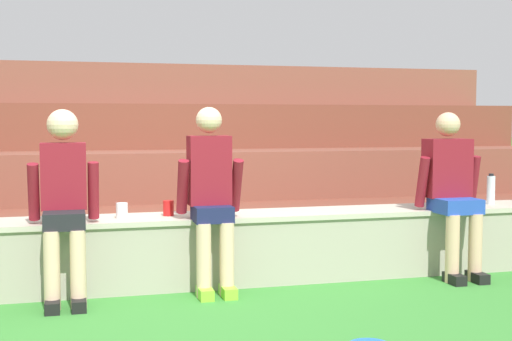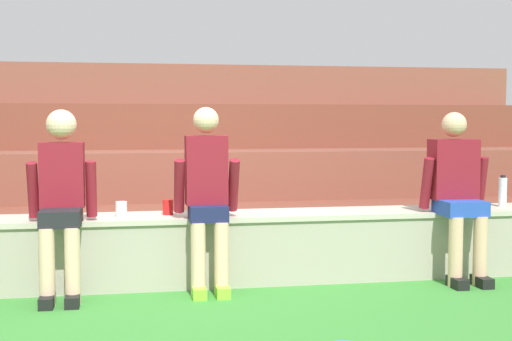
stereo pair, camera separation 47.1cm
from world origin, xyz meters
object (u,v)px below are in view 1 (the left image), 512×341
object	(u,v)px
person_right_of_center	(452,188)
water_bottle_near_right	(491,190)
plastic_cup_right_end	(122,211)
person_center	(211,194)
plastic_cup_left_end	(168,208)
person_left_of_center	(64,198)

from	to	relation	value
person_right_of_center	water_bottle_near_right	size ratio (longest dim) A/B	5.00
water_bottle_near_right	plastic_cup_right_end	distance (m)	3.25
person_center	water_bottle_near_right	world-z (taller)	person_center
water_bottle_near_right	plastic_cup_left_end	bearing A→B (deg)	179.94
water_bottle_near_right	plastic_cup_right_end	size ratio (longest dim) A/B	2.31
water_bottle_near_right	person_right_of_center	bearing A→B (deg)	-151.84
person_left_of_center	person_right_of_center	distance (m)	3.10
plastic_cup_right_end	plastic_cup_left_end	bearing A→B (deg)	8.36
water_bottle_near_right	person_left_of_center	bearing A→B (deg)	-175.33
plastic_cup_left_end	water_bottle_near_right	bearing A→B (deg)	-0.06
person_right_of_center	plastic_cup_right_end	distance (m)	2.69
person_left_of_center	person_center	distance (m)	1.07
person_right_of_center	plastic_cup_right_end	world-z (taller)	person_right_of_center
plastic_cup_left_end	person_right_of_center	bearing A→B (deg)	-7.63
person_left_of_center	plastic_cup_left_end	bearing A→B (deg)	21.06
person_left_of_center	person_right_of_center	bearing A→B (deg)	-0.12
person_left_of_center	plastic_cup_right_end	size ratio (longest dim) A/B	11.66
plastic_cup_left_end	person_left_of_center	bearing A→B (deg)	-158.94
person_left_of_center	person_center	bearing A→B (deg)	0.55
person_left_of_center	water_bottle_near_right	xyz separation A→B (m)	(3.68, 0.30, -0.07)
person_center	plastic_cup_left_end	world-z (taller)	person_center
person_center	person_right_of_center	bearing A→B (deg)	-0.47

